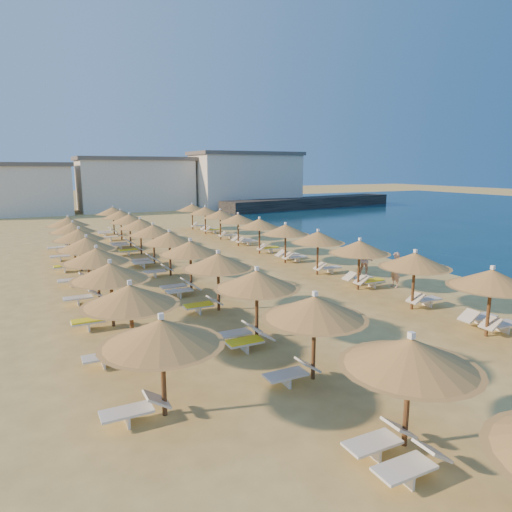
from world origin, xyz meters
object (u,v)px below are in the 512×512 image
parasol_row_east (301,234)px  beachgoer_a (396,270)px  jetty (311,202)px  beachgoer_b (366,261)px  parasol_row_west (179,243)px

parasol_row_east → beachgoer_a: parasol_row_east is taller
jetty → beachgoer_a: beachgoer_a is taller
jetty → parasol_row_east: (-23.78, -34.62, 1.33)m
jetty → beachgoer_a: bearing=-128.2°
beachgoer_b → beachgoer_a: size_ratio=0.93×
parasol_row_east → jetty: bearing=55.5°
parasol_row_east → parasol_row_west: size_ratio=1.00×
parasol_row_west → beachgoer_a: 11.02m
jetty → beachgoer_b: (-21.52, -37.75, 0.08)m
jetty → parasol_row_west: (-31.15, -34.62, 1.33)m
jetty → parasol_row_east: 42.02m
parasol_row_west → jetty: bearing=48.0°
jetty → beachgoer_a: size_ratio=16.80×
jetty → parasol_row_east: parasol_row_east is taller
jetty → parasol_row_west: 46.59m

